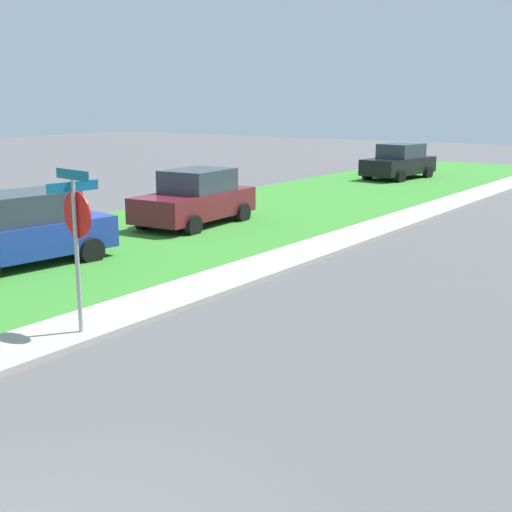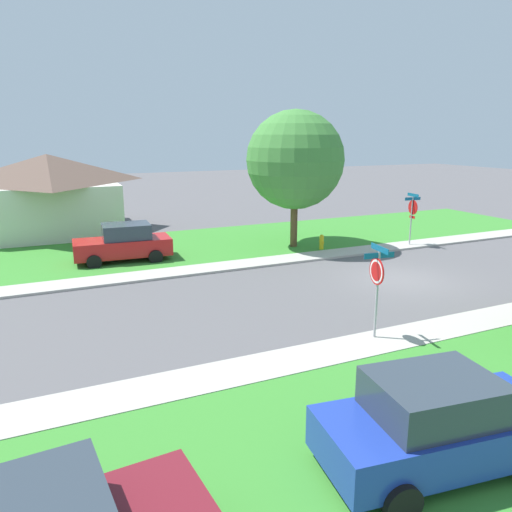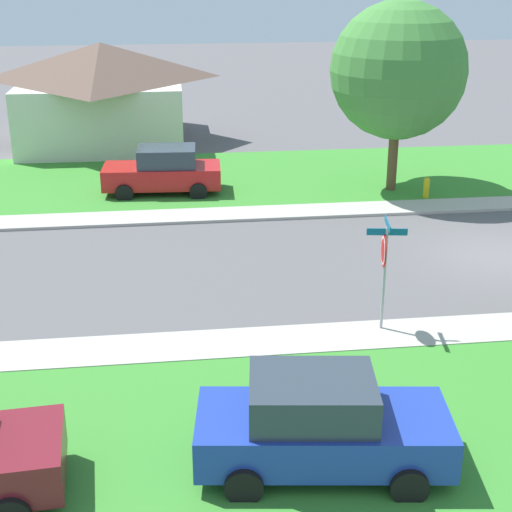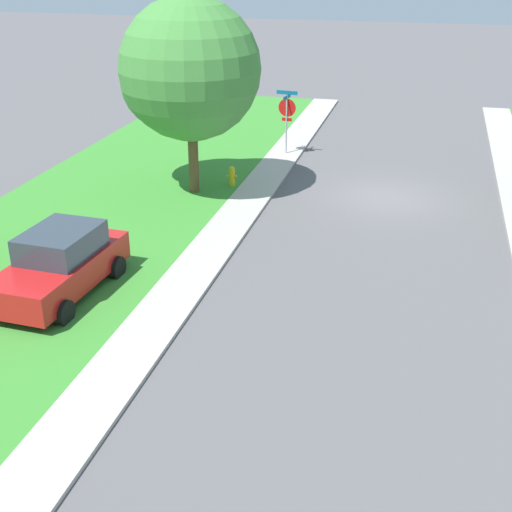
# 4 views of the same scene
# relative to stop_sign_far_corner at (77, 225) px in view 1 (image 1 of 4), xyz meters

# --- Properties ---
(sidewalk_west) EXTENTS (1.40, 56.00, 0.10)m
(sidewalk_west) POSITION_rel_stop_sign_far_corner_xyz_m (-0.30, 7.18, -1.84)
(sidewalk_west) COLOR #ADA89E
(sidewalk_west) RESTS_ON ground
(lawn_west) EXTENTS (8.00, 56.00, 0.08)m
(lawn_west) POSITION_rel_stop_sign_far_corner_xyz_m (-5.00, 7.18, -1.85)
(lawn_west) COLOR #38842D
(lawn_west) RESTS_ON ground
(stop_sign_far_corner) EXTENTS (0.91, 0.91, 2.77)m
(stop_sign_far_corner) POSITION_rel_stop_sign_far_corner_xyz_m (0.00, 0.00, 0.00)
(stop_sign_far_corner) COLOR #9E9EA3
(stop_sign_far_corner) RESTS_ON ground
(car_black_kerbside_mid) EXTENTS (2.40, 4.47, 1.76)m
(car_black_kerbside_mid) POSITION_rel_stop_sign_far_corner_xyz_m (-5.30, 24.52, -1.01)
(car_black_kerbside_mid) COLOR black
(car_black_kerbside_mid) RESTS_ON ground
(car_blue_near_corner) EXTENTS (2.44, 4.49, 1.76)m
(car_blue_near_corner) POSITION_rel_stop_sign_far_corner_xyz_m (-4.93, 2.47, -1.01)
(car_blue_near_corner) COLOR #1E389E
(car_blue_near_corner) RESTS_ON ground
(car_maroon_driveway_right) EXTENTS (2.28, 4.42, 1.76)m
(car_maroon_driveway_right) POSITION_rel_stop_sign_far_corner_xyz_m (-5.11, 8.93, -1.01)
(car_maroon_driveway_right) COLOR maroon
(car_maroon_driveway_right) RESTS_ON ground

